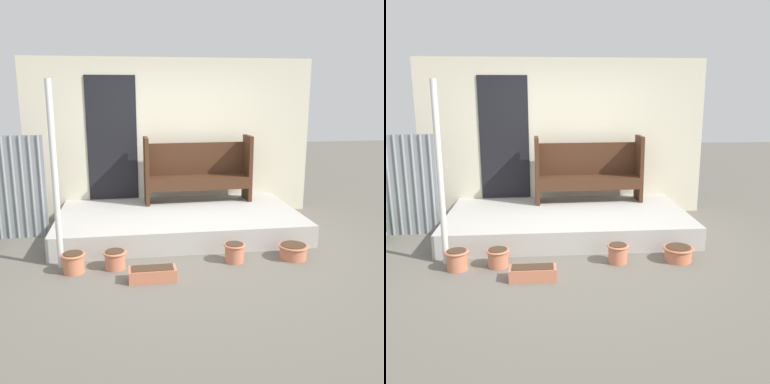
{
  "view_description": "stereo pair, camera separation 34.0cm",
  "coord_description": "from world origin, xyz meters",
  "views": [
    {
      "loc": [
        -0.78,
        -5.14,
        2.06
      ],
      "look_at": [
        0.05,
        0.34,
        0.76
      ],
      "focal_mm": 40.0,
      "sensor_mm": 36.0,
      "label": 1
    },
    {
      "loc": [
        -0.44,
        -5.18,
        2.06
      ],
      "look_at": [
        0.05,
        0.34,
        0.76
      ],
      "focal_mm": 40.0,
      "sensor_mm": 36.0,
      "label": 2
    }
  ],
  "objects": [
    {
      "name": "flower_pot_right",
      "position": [
        0.48,
        -0.29,
        0.13
      ],
      "size": [
        0.27,
        0.27,
        0.24
      ],
      "color": "#C67251",
      "rests_on": "ground_plane"
    },
    {
      "name": "flower_pot_left",
      "position": [
        -1.45,
        -0.33,
        0.13
      ],
      "size": [
        0.28,
        0.28,
        0.24
      ],
      "color": "#C67251",
      "rests_on": "ground_plane"
    },
    {
      "name": "flower_pot_far_right",
      "position": [
        1.25,
        -0.29,
        0.1
      ],
      "size": [
        0.38,
        0.38,
        0.18
      ],
      "color": "#C67251",
      "rests_on": "ground_plane"
    },
    {
      "name": "porch_slab",
      "position": [
        -0.05,
        0.97,
        0.16
      ],
      "size": [
        3.54,
        1.93,
        0.31
      ],
      "color": "#B2AFA8",
      "rests_on": "ground_plane"
    },
    {
      "name": "planter_box_rect",
      "position": [
        -0.55,
        -0.68,
        0.08
      ],
      "size": [
        0.53,
        0.21,
        0.15
      ],
      "color": "#C67251",
      "rests_on": "ground_plane"
    },
    {
      "name": "flower_pot_middle",
      "position": [
        -0.98,
        -0.28,
        0.12
      ],
      "size": [
        0.28,
        0.28,
        0.22
      ],
      "color": "#C67251",
      "rests_on": "ground_plane"
    },
    {
      "name": "house_wall",
      "position": [
        -0.09,
        1.96,
        1.3
      ],
      "size": [
        4.74,
        0.08,
        2.6
      ],
      "color": "beige",
      "rests_on": "ground_plane"
    },
    {
      "name": "ground_plane",
      "position": [
        0.0,
        0.0,
        0.0
      ],
      "size": [
        24.0,
        24.0,
        0.0
      ],
      "primitive_type": "plane",
      "color": "#666056"
    },
    {
      "name": "bench",
      "position": [
        0.33,
        1.6,
        0.84
      ],
      "size": [
        1.73,
        0.45,
        1.06
      ],
      "rotation": [
        0.0,
        0.0,
        0.03
      ],
      "color": "#422616",
      "rests_on": "porch_slab"
    },
    {
      "name": "support_post",
      "position": [
        -1.62,
        -0.13,
        1.1
      ],
      "size": [
        0.07,
        0.07,
        2.21
      ],
      "color": "silver",
      "rests_on": "ground_plane"
    }
  ]
}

